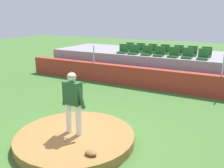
% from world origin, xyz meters
% --- Properties ---
extents(ground_plane, '(60.00, 60.00, 0.00)m').
position_xyz_m(ground_plane, '(0.00, 0.00, 0.00)').
color(ground_plane, '#3E6B2C').
extents(pitchers_mound, '(3.24, 3.24, 0.26)m').
position_xyz_m(pitchers_mound, '(0.00, 0.00, 0.13)').
color(pitchers_mound, olive).
rests_on(pitchers_mound, ground_plane).
extents(pitcher, '(0.77, 0.28, 1.74)m').
position_xyz_m(pitcher, '(-0.04, 0.02, 1.26)').
color(pitcher, white).
rests_on(pitcher, pitchers_mound).
extents(baseball, '(0.07, 0.07, 0.07)m').
position_xyz_m(baseball, '(0.02, -0.44, 0.29)').
color(baseball, white).
rests_on(baseball, pitchers_mound).
extents(fielding_glove, '(0.31, 0.22, 0.11)m').
position_xyz_m(fielding_glove, '(0.97, -0.69, 0.31)').
color(fielding_glove, brown).
rests_on(fielding_glove, pitchers_mound).
extents(brick_barrier, '(14.76, 0.40, 0.96)m').
position_xyz_m(brick_barrier, '(0.00, 6.01, 0.48)').
color(brick_barrier, '#A63527').
rests_on(brick_barrier, ground_plane).
extents(fence_post_left, '(0.06, 0.06, 0.91)m').
position_xyz_m(fence_post_left, '(-3.24, 6.01, 1.42)').
color(fence_post_left, silver).
rests_on(fence_post_left, brick_barrier).
extents(fence_post_right, '(0.06, 0.06, 0.91)m').
position_xyz_m(fence_post_right, '(3.08, 6.01, 1.42)').
color(fence_post_right, silver).
rests_on(fence_post_right, brick_barrier).
extents(bleacher_platform, '(13.16, 3.90, 1.41)m').
position_xyz_m(bleacher_platform, '(0.00, 8.54, 0.70)').
color(bleacher_platform, gray).
rests_on(bleacher_platform, ground_plane).
extents(stadium_chair_0, '(0.48, 0.44, 0.50)m').
position_xyz_m(stadium_chair_0, '(-2.08, 7.14, 1.56)').
color(stadium_chair_0, '#27632A').
rests_on(stadium_chair_0, bleacher_platform).
extents(stadium_chair_1, '(0.48, 0.44, 0.50)m').
position_xyz_m(stadium_chair_1, '(-1.41, 7.11, 1.56)').
color(stadium_chair_1, '#27632A').
rests_on(stadium_chair_1, bleacher_platform).
extents(stadium_chair_2, '(0.48, 0.44, 0.50)m').
position_xyz_m(stadium_chair_2, '(-0.68, 7.11, 1.56)').
color(stadium_chair_2, '#27632A').
rests_on(stadium_chair_2, bleacher_platform).
extents(stadium_chair_3, '(0.48, 0.44, 0.50)m').
position_xyz_m(stadium_chair_3, '(-0.01, 7.10, 1.56)').
color(stadium_chair_3, '#27632A').
rests_on(stadium_chair_3, bleacher_platform).
extents(stadium_chair_4, '(0.48, 0.44, 0.50)m').
position_xyz_m(stadium_chair_4, '(0.71, 7.10, 1.56)').
color(stadium_chair_4, '#27632A').
rests_on(stadium_chair_4, bleacher_platform).
extents(stadium_chair_5, '(0.48, 0.44, 0.50)m').
position_xyz_m(stadium_chair_5, '(1.38, 7.12, 1.56)').
color(stadium_chair_5, '#27632A').
rests_on(stadium_chair_5, bleacher_platform).
extents(stadium_chair_6, '(0.48, 0.44, 0.50)m').
position_xyz_m(stadium_chair_6, '(2.10, 7.10, 1.56)').
color(stadium_chair_6, '#27632A').
rests_on(stadium_chair_6, bleacher_platform).
extents(stadium_chair_7, '(0.48, 0.44, 0.50)m').
position_xyz_m(stadium_chair_7, '(-2.10, 8.04, 1.56)').
color(stadium_chair_7, '#27632A').
rests_on(stadium_chair_7, bleacher_platform).
extents(stadium_chair_8, '(0.48, 0.44, 0.50)m').
position_xyz_m(stadium_chair_8, '(-1.42, 8.00, 1.56)').
color(stadium_chair_8, '#27632A').
rests_on(stadium_chair_8, bleacher_platform).
extents(stadium_chair_9, '(0.48, 0.44, 0.50)m').
position_xyz_m(stadium_chair_9, '(-0.71, 8.00, 1.56)').
color(stadium_chair_9, '#27632A').
rests_on(stadium_chair_9, bleacher_platform).
extents(stadium_chair_10, '(0.48, 0.44, 0.50)m').
position_xyz_m(stadium_chair_10, '(-0.01, 8.01, 1.56)').
color(stadium_chair_10, '#27632A').
rests_on(stadium_chair_10, bleacher_platform).
extents(stadium_chair_11, '(0.48, 0.44, 0.50)m').
position_xyz_m(stadium_chair_11, '(0.72, 8.04, 1.56)').
color(stadium_chair_11, '#27632A').
rests_on(stadium_chair_11, bleacher_platform).
extents(stadium_chair_12, '(0.48, 0.44, 0.50)m').
position_xyz_m(stadium_chair_12, '(1.42, 8.00, 1.56)').
color(stadium_chair_12, '#27632A').
rests_on(stadium_chair_12, bleacher_platform).
extents(stadium_chair_13, '(0.48, 0.44, 0.50)m').
position_xyz_m(stadium_chair_13, '(2.12, 7.99, 1.56)').
color(stadium_chair_13, '#27632A').
rests_on(stadium_chair_13, bleacher_platform).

